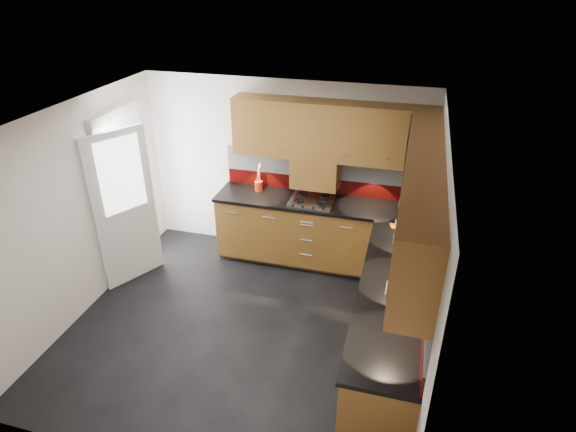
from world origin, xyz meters
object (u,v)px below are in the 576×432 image
(utensil_pot, at_px, (259,184))
(toaster, at_px, (417,202))
(gas_hob, at_px, (312,200))
(food_processor, at_px, (403,218))

(utensil_pot, bearing_deg, toaster, 0.73)
(gas_hob, height_order, toaster, toaster)
(food_processor, bearing_deg, utensil_pot, 164.58)
(toaster, height_order, food_processor, food_processor)
(utensil_pot, distance_m, food_processor, 1.99)
(toaster, bearing_deg, gas_hob, -172.71)
(toaster, bearing_deg, food_processor, -104.40)
(toaster, bearing_deg, utensil_pot, -179.27)
(utensil_pot, relative_size, toaster, 1.51)
(utensil_pot, xyz_separation_m, toaster, (2.06, 0.03, -0.01))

